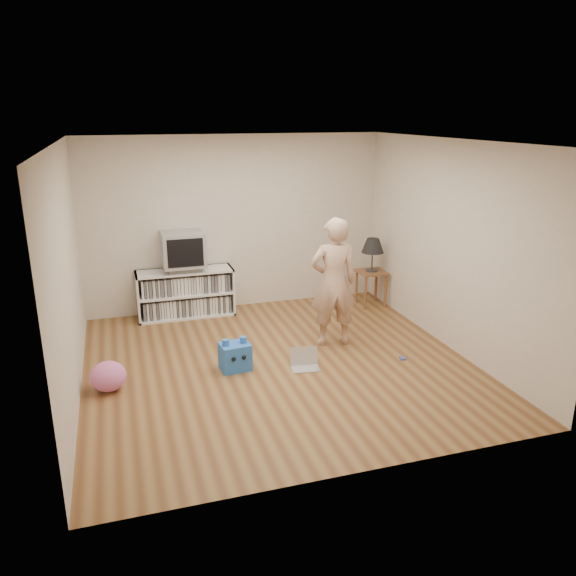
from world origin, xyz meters
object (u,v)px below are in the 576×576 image
(person, at_px, (334,282))
(dvd_deck, at_px, (184,268))
(media_unit, at_px, (186,293))
(side_table, at_px, (371,279))
(laptop, at_px, (305,362))
(plush_pink, at_px, (108,376))
(table_lamp, at_px, (373,246))
(plush_blue, at_px, (235,356))
(crt_tv, at_px, (183,249))

(person, bearing_deg, dvd_deck, -37.69)
(media_unit, height_order, side_table, media_unit)
(dvd_deck, distance_m, laptop, 2.55)
(side_table, relative_size, person, 0.33)
(media_unit, xyz_separation_m, plush_pink, (-1.12, -2.12, -0.19))
(table_lamp, bearing_deg, laptop, -133.17)
(side_table, bearing_deg, dvd_deck, 172.53)
(media_unit, xyz_separation_m, plush_blue, (0.31, -2.02, -0.18))
(laptop, bearing_deg, plush_pink, -174.29)
(person, height_order, plush_blue, person)
(dvd_deck, relative_size, crt_tv, 0.75)
(crt_tv, distance_m, plush_blue, 2.20)
(media_unit, bearing_deg, person, -44.51)
(dvd_deck, relative_size, plush_pink, 1.17)
(side_table, bearing_deg, table_lamp, 0.00)
(plush_pink, bearing_deg, media_unit, 62.19)
(dvd_deck, bearing_deg, laptop, -63.35)
(side_table, bearing_deg, plush_pink, -156.20)
(person, bearing_deg, plush_blue, 21.87)
(dvd_deck, height_order, laptop, dvd_deck)
(media_unit, distance_m, person, 2.40)
(laptop, xyz_separation_m, plush_blue, (-0.80, 0.19, 0.11))
(side_table, bearing_deg, crt_tv, 172.59)
(media_unit, height_order, person, person)
(laptop, bearing_deg, dvd_deck, 124.72)
(side_table, bearing_deg, media_unit, 172.21)
(dvd_deck, bearing_deg, plush_blue, -81.36)
(person, bearing_deg, plush_pink, 16.18)
(side_table, relative_size, plush_pink, 1.43)
(person, distance_m, plush_pink, 2.92)
(dvd_deck, relative_size, side_table, 0.82)
(crt_tv, bearing_deg, laptop, -63.31)
(person, bearing_deg, side_table, -125.59)
(person, distance_m, plush_blue, 1.57)
(table_lamp, bearing_deg, dvd_deck, 172.53)
(crt_tv, distance_m, person, 2.35)
(media_unit, height_order, laptop, media_unit)
(side_table, height_order, plush_pink, side_table)
(dvd_deck, xyz_separation_m, crt_tv, (0.00, -0.00, 0.29))
(media_unit, height_order, table_lamp, table_lamp)
(laptop, xyz_separation_m, plush_pink, (-2.22, 0.09, 0.10))
(plush_blue, bearing_deg, media_unit, 92.19)
(plush_pink, bearing_deg, laptop, -2.36)
(crt_tv, xyz_separation_m, person, (1.68, -1.63, -0.18))
(crt_tv, xyz_separation_m, laptop, (1.10, -2.20, -0.96))
(dvd_deck, bearing_deg, crt_tv, -90.00)
(laptop, bearing_deg, person, 52.71)
(media_unit, distance_m, plush_blue, 2.06)
(dvd_deck, bearing_deg, person, -44.23)
(media_unit, distance_m, crt_tv, 0.67)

